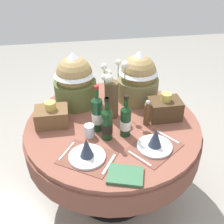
% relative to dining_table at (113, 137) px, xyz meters
% --- Properties ---
extents(ground, '(8.00, 8.00, 0.00)m').
position_rel_dining_table_xyz_m(ground, '(0.00, 0.00, -0.62)').
color(ground, '#9E998E').
extents(dining_table, '(1.35, 1.35, 0.75)m').
position_rel_dining_table_xyz_m(dining_table, '(0.00, 0.00, 0.00)').
color(dining_table, brown).
rests_on(dining_table, ground).
extents(place_setting_left, '(0.43, 0.40, 0.16)m').
position_rel_dining_table_xyz_m(place_setting_left, '(-0.22, -0.35, 0.18)').
color(place_setting_left, brown).
rests_on(place_setting_left, dining_table).
extents(place_setting_right, '(0.43, 0.41, 0.16)m').
position_rel_dining_table_xyz_m(place_setting_right, '(0.23, -0.32, 0.18)').
color(place_setting_right, brown).
rests_on(place_setting_right, dining_table).
extents(flower_vase, '(0.21, 0.18, 0.46)m').
position_rel_dining_table_xyz_m(flower_vase, '(0.01, 0.10, 0.34)').
color(flower_vase, brown).
rests_on(flower_vase, dining_table).
extents(wine_bottle_left, '(0.08, 0.08, 0.33)m').
position_rel_dining_table_xyz_m(wine_bottle_left, '(-0.07, -0.17, 0.26)').
color(wine_bottle_left, '#143819').
rests_on(wine_bottle_left, dining_table).
extents(wine_bottle_centre, '(0.08, 0.08, 0.36)m').
position_rel_dining_table_xyz_m(wine_bottle_centre, '(-0.12, -0.05, 0.28)').
color(wine_bottle_centre, '#194223').
rests_on(wine_bottle_centre, dining_table).
extents(wine_bottle_rear, '(0.08, 0.08, 0.32)m').
position_rel_dining_table_xyz_m(wine_bottle_rear, '(0.07, -0.15, 0.26)').
color(wine_bottle_rear, '#143819').
rests_on(wine_bottle_rear, dining_table).
extents(tumbler_near_right, '(0.07, 0.07, 0.09)m').
position_rel_dining_table_xyz_m(tumbler_near_right, '(-0.19, -0.13, 0.18)').
color(tumbler_near_right, silver).
rests_on(tumbler_near_right, dining_table).
extents(pepper_mill, '(0.05, 0.05, 0.21)m').
position_rel_dining_table_xyz_m(pepper_mill, '(0.25, -0.05, 0.24)').
color(pepper_mill, brown).
rests_on(pepper_mill, dining_table).
extents(book_on_table, '(0.25, 0.21, 0.02)m').
position_rel_dining_table_xyz_m(book_on_table, '(-0.01, -0.55, 0.15)').
color(book_on_table, '#336642').
rests_on(book_on_table, dining_table).
extents(gift_tub_back_left, '(0.35, 0.35, 0.46)m').
position_rel_dining_table_xyz_m(gift_tub_back_left, '(-0.26, 0.34, 0.37)').
color(gift_tub_back_left, '#566033').
rests_on(gift_tub_back_left, dining_table).
extents(gift_tub_back_right, '(0.35, 0.35, 0.44)m').
position_rel_dining_table_xyz_m(gift_tub_back_right, '(0.27, 0.33, 0.36)').
color(gift_tub_back_right, olive).
rests_on(gift_tub_back_right, dining_table).
extents(woven_basket_side_left, '(0.25, 0.18, 0.19)m').
position_rel_dining_table_xyz_m(woven_basket_side_left, '(-0.45, 0.06, 0.21)').
color(woven_basket_side_left, brown).
rests_on(woven_basket_side_left, dining_table).
extents(woven_basket_side_right, '(0.24, 0.17, 0.22)m').
position_rel_dining_table_xyz_m(woven_basket_side_right, '(0.41, 0.01, 0.22)').
color(woven_basket_side_right, '#47331E').
rests_on(woven_basket_side_right, dining_table).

